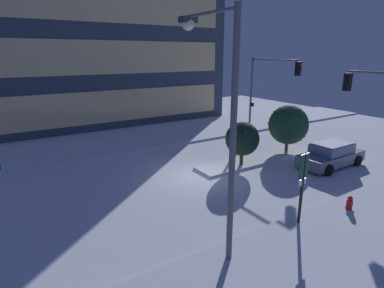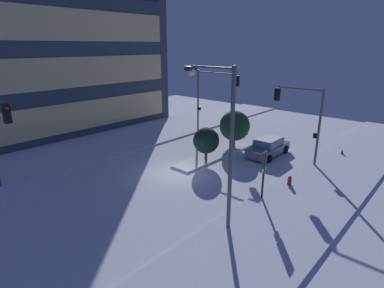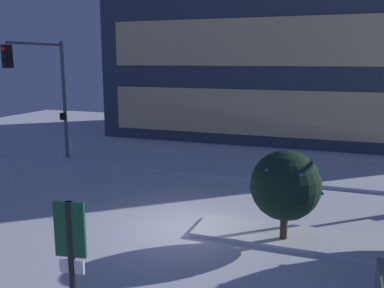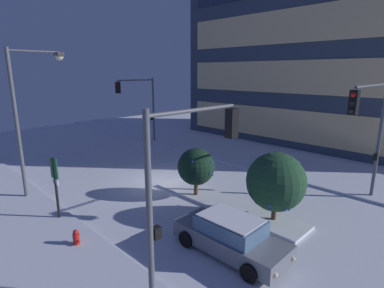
# 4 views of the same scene
# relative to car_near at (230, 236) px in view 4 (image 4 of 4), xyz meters

# --- Properties ---
(ground) EXTENTS (52.00, 52.00, 0.00)m
(ground) POSITION_rel_car_near_xyz_m (-7.82, 2.95, -0.71)
(ground) COLOR silver
(curb_strip_near) EXTENTS (52.00, 5.20, 0.14)m
(curb_strip_near) POSITION_rel_car_near_xyz_m (-7.82, -5.69, -0.64)
(curb_strip_near) COLOR silver
(curb_strip_near) RESTS_ON ground
(curb_strip_far) EXTENTS (52.00, 5.20, 0.14)m
(curb_strip_far) POSITION_rel_car_near_xyz_m (-7.82, 11.58, -0.64)
(curb_strip_far) COLOR silver
(curb_strip_far) RESTS_ON ground
(median_strip) EXTENTS (9.00, 1.80, 0.14)m
(median_strip) POSITION_rel_car_near_xyz_m (-2.93, 3.20, -0.64)
(median_strip) COLOR silver
(median_strip) RESTS_ON ground
(car_near) EXTENTS (4.65, 2.07, 1.49)m
(car_near) POSITION_rel_car_near_xyz_m (0.00, 0.00, 0.00)
(car_near) COLOR slate
(car_near) RESTS_ON ground
(traffic_light_corner_near_right) EXTENTS (0.32, 3.93, 5.95)m
(traffic_light_corner_near_right) POSITION_rel_car_near_xyz_m (0.17, -2.41, 3.35)
(traffic_light_corner_near_right) COLOR #565960
(traffic_light_corner_near_right) RESTS_ON ground
(traffic_light_corner_far_right) EXTENTS (0.32, 5.23, 6.44)m
(traffic_light_corner_far_right) POSITION_rel_car_near_xyz_m (2.29, 7.82, 3.73)
(traffic_light_corner_far_right) COLOR #565960
(traffic_light_corner_far_right) RESTS_ON ground
(traffic_light_corner_far_left) EXTENTS (0.32, 4.22, 6.28)m
(traffic_light_corner_far_left) POSITION_rel_car_near_xyz_m (-17.28, 8.22, 3.58)
(traffic_light_corner_far_left) COLOR #565960
(traffic_light_corner_far_left) RESTS_ON ground
(street_lamp_arched) EXTENTS (0.56, 2.86, 8.04)m
(street_lamp_arched) POSITION_rel_car_near_xyz_m (-11.17, -3.17, 4.50)
(street_lamp_arched) COLOR #565960
(street_lamp_arched) RESTS_ON ground
(fire_hydrant) EXTENTS (0.48, 0.26, 0.76)m
(fire_hydrant) POSITION_rel_car_near_xyz_m (-4.55, -4.06, -0.35)
(fire_hydrant) COLOR red
(fire_hydrant) RESTS_ON ground
(parking_info_sign) EXTENTS (0.55, 0.13, 3.06)m
(parking_info_sign) POSITION_rel_car_near_xyz_m (-7.35, -3.64, 1.25)
(parking_info_sign) COLOR black
(parking_info_sign) RESTS_ON ground
(decorated_tree_median) EXTENTS (2.12, 2.05, 2.80)m
(decorated_tree_median) POSITION_rel_car_near_xyz_m (-4.68, 2.90, 1.06)
(decorated_tree_median) COLOR #473323
(decorated_tree_median) RESTS_ON ground
(decorated_tree_left_of_median) EXTENTS (2.71, 2.71, 3.35)m
(decorated_tree_left_of_median) POSITION_rel_car_near_xyz_m (-0.09, 3.39, 1.28)
(decorated_tree_left_of_median) COLOR #473323
(decorated_tree_left_of_median) RESTS_ON ground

